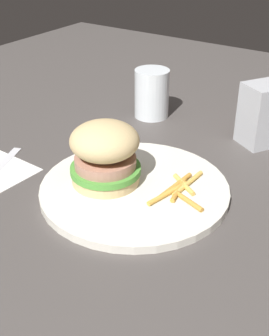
{
  "coord_description": "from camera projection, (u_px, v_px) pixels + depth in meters",
  "views": [
    {
      "loc": [
        0.31,
        -0.5,
        0.37
      ],
      "look_at": [
        -0.01,
        -0.03,
        0.04
      ],
      "focal_mm": 48.5,
      "sensor_mm": 36.0,
      "label": 1
    }
  ],
  "objects": [
    {
      "name": "ground_plane",
      "position": [
        149.0,
        185.0,
        0.69
      ],
      "size": [
        1.6,
        1.6,
        0.0
      ],
      "primitive_type": "plane",
      "color": "#47423F"
    },
    {
      "name": "plate",
      "position": [
        135.0,
        189.0,
        0.67
      ],
      "size": [
        0.28,
        0.28,
        0.01
      ],
      "primitive_type": "cylinder",
      "color": "silver",
      "rests_on": "ground_plane"
    },
    {
      "name": "sandwich",
      "position": [
        105.0,
        153.0,
        0.66
      ],
      "size": [
        0.11,
        0.11,
        0.09
      ],
      "color": "tan",
      "rests_on": "plate"
    },
    {
      "name": "fries_pile",
      "position": [
        179.0,
        189.0,
        0.66
      ],
      "size": [
        0.08,
        0.12,
        0.01
      ],
      "color": "gold",
      "rests_on": "plate"
    },
    {
      "name": "drink_glass",
      "position": [
        152.0,
        96.0,
        0.9
      ],
      "size": [
        0.07,
        0.07,
        0.1
      ],
      "color": "silver",
      "rests_on": "ground_plane"
    },
    {
      "name": "napkin_dispenser",
      "position": [
        268.0,
        113.0,
        0.79
      ],
      "size": [
        0.1,
        0.11,
        0.11
      ],
      "primitive_type": "cube",
      "rotation": [
        0.0,
        0.0,
        1.02
      ],
      "color": "#B7BABF",
      "rests_on": "ground_plane"
    }
  ]
}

